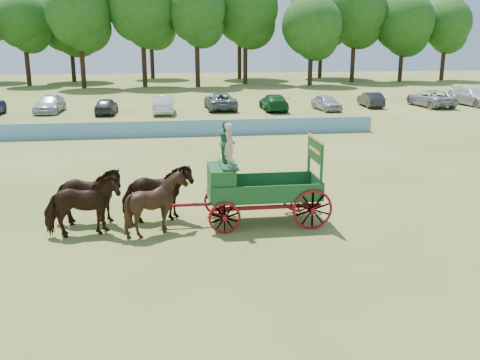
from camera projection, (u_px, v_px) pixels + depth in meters
name	position (u px, v px, depth m)	size (l,w,h in m)	color
ground	(229.00, 231.00, 18.05)	(160.00, 160.00, 0.00)	#9F8E47
horse_lead_left	(83.00, 206.00, 17.35)	(1.11, 2.43, 2.05)	black
horse_lead_right	(87.00, 197.00, 18.40)	(1.11, 2.43, 2.05)	black
horse_wheel_left	(157.00, 203.00, 17.67)	(1.66, 1.87, 2.06)	black
horse_wheel_right	(157.00, 194.00, 18.73)	(1.11, 2.43, 2.05)	black
farm_dray	(244.00, 180.00, 18.48)	(6.00, 2.00, 3.62)	maroon
sponsor_banner	(181.00, 128.00, 34.99)	(26.00, 0.08, 1.05)	#2275B9
parked_cars	(207.00, 103.00, 46.68)	(55.60, 7.06, 1.64)	silver
treeline	(151.00, 12.00, 72.61)	(90.63, 22.90, 15.71)	#382314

